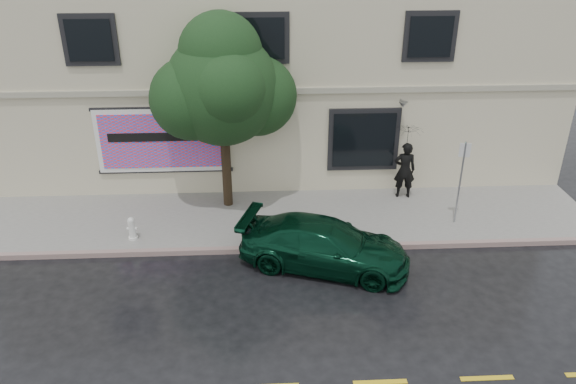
{
  "coord_description": "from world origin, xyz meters",
  "views": [
    {
      "loc": [
        -0.09,
        -11.82,
        8.53
      ],
      "look_at": [
        0.62,
        2.2,
        1.5
      ],
      "focal_mm": 35.0,
      "sensor_mm": 36.0,
      "label": 1
    }
  ],
  "objects_px": {
    "car": "(325,245)",
    "fire_hydrant": "(132,229)",
    "street_tree": "(222,89)",
    "pedestrian": "(405,170)"
  },
  "relations": [
    {
      "from": "car",
      "to": "street_tree",
      "type": "xyz_separation_m",
      "value": [
        -2.71,
        3.42,
        3.27
      ]
    },
    {
      "from": "car",
      "to": "street_tree",
      "type": "distance_m",
      "value": 5.45
    },
    {
      "from": "pedestrian",
      "to": "fire_hydrant",
      "type": "relative_size",
      "value": 2.73
    },
    {
      "from": "car",
      "to": "pedestrian",
      "type": "relative_size",
      "value": 2.38
    },
    {
      "from": "pedestrian",
      "to": "street_tree",
      "type": "relative_size",
      "value": 0.34
    },
    {
      "from": "street_tree",
      "to": "fire_hydrant",
      "type": "relative_size",
      "value": 7.91
    },
    {
      "from": "car",
      "to": "fire_hydrant",
      "type": "height_order",
      "value": "car"
    },
    {
      "from": "pedestrian",
      "to": "street_tree",
      "type": "distance_m",
      "value": 6.36
    },
    {
      "from": "car",
      "to": "pedestrian",
      "type": "xyz_separation_m",
      "value": [
        2.98,
        3.69,
        0.44
      ]
    },
    {
      "from": "car",
      "to": "fire_hydrant",
      "type": "distance_m",
      "value": 5.52
    }
  ]
}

